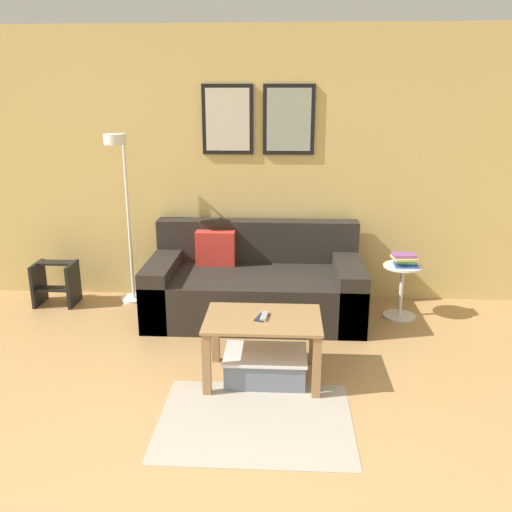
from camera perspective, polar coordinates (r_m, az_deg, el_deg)
name	(u,v)px	position (r m, az deg, el deg)	size (l,w,h in m)	color
wall_back	(253,167)	(5.19, -0.36, 9.35)	(5.60, 0.09, 2.55)	#D6B76B
area_rug	(255,421)	(3.51, -0.07, -16.93)	(1.20, 0.91, 0.01)	#A39989
couch	(255,285)	(4.93, -0.12, -3.12)	(1.90, 0.98, 0.81)	#28231E
coffee_table	(263,331)	(3.80, 0.73, -7.89)	(0.81, 0.55, 0.46)	#997047
storage_bin	(265,366)	(3.90, 0.99, -11.51)	(0.58, 0.39, 0.21)	slate
floor_lamp	(123,195)	(5.10, -13.87, 6.24)	(0.26, 0.47, 1.62)	white
side_table	(401,286)	(5.04, 15.07, -3.07)	(0.35, 0.35, 0.49)	silver
book_stack	(404,260)	(4.94, 15.34, -0.40)	(0.23, 0.20, 0.11)	#335199
remote_control	(264,316)	(3.76, 0.87, -6.35)	(0.04, 0.15, 0.02)	#99999E
cell_phone	(262,317)	(3.76, 0.60, -6.49)	(0.07, 0.14, 0.01)	#1E2338
step_stool	(56,282)	(5.53, -20.33, -2.60)	(0.37, 0.30, 0.41)	black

